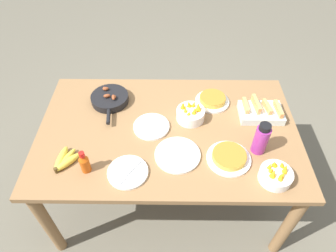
{
  "coord_description": "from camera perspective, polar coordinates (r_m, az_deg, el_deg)",
  "views": [
    {
      "loc": [
        0.01,
        -1.24,
        2.1
      ],
      "look_at": [
        0.0,
        0.0,
        0.77
      ],
      "focal_mm": 32.0,
      "sensor_mm": 36.0,
      "label": 1
    }
  ],
  "objects": [
    {
      "name": "fruit_bowl_citrus",
      "position": [
        1.88,
        4.32,
        2.39
      ],
      "size": [
        0.18,
        0.18,
        0.13
      ],
      "color": "white",
      "rests_on": "dining_table"
    },
    {
      "name": "banana_bunch",
      "position": [
        1.76,
        -19.13,
        -6.19
      ],
      "size": [
        0.14,
        0.18,
        0.04
      ],
      "color": "gold",
      "rests_on": "dining_table"
    },
    {
      "name": "hot_sauce_bottle",
      "position": [
        1.66,
        -15.63,
        -6.73
      ],
      "size": [
        0.05,
        0.05,
        0.15
      ],
      "color": "#C64C0F",
      "rests_on": "dining_table"
    },
    {
      "name": "melon_tray",
      "position": [
        1.99,
        17.26,
        2.62
      ],
      "size": [
        0.27,
        0.19,
        0.1
      ],
      "color": "silver",
      "rests_on": "dining_table"
    },
    {
      "name": "empty_plate_far_right",
      "position": [
        1.85,
        -3.19,
        -0.11
      ],
      "size": [
        0.22,
        0.22,
        0.02
      ],
      "color": "white",
      "rests_on": "dining_table"
    },
    {
      "name": "empty_plate_far_left",
      "position": [
        1.7,
        1.83,
        -5.51
      ],
      "size": [
        0.26,
        0.26,
        0.02
      ],
      "color": "white",
      "rests_on": "dining_table"
    },
    {
      "name": "ground_plane",
      "position": [
        2.44,
        0.0,
        -12.52
      ],
      "size": [
        14.0,
        14.0,
        0.0
      ],
      "primitive_type": "plane",
      "color": "#666051"
    },
    {
      "name": "dining_table",
      "position": [
        1.91,
        0.0,
        -2.51
      ],
      "size": [
        1.6,
        0.98,
        0.74
      ],
      "color": "olive",
      "rests_on": "ground_plane"
    },
    {
      "name": "fruit_bowl_mango",
      "position": [
        1.68,
        19.85,
        -8.74
      ],
      "size": [
        0.17,
        0.17,
        0.12
      ],
      "color": "white",
      "rests_on": "dining_table"
    },
    {
      "name": "empty_plate_near_front",
      "position": [
        1.65,
        -7.66,
        -8.71
      ],
      "size": [
        0.22,
        0.22,
        0.02
      ],
      "color": "white",
      "rests_on": "dining_table"
    },
    {
      "name": "frittata_plate_center",
      "position": [
        2.02,
        8.45,
        4.93
      ],
      "size": [
        0.23,
        0.23,
        0.05
      ],
      "color": "white",
      "rests_on": "dining_table"
    },
    {
      "name": "skillet",
      "position": [
        2.04,
        -11.02,
        5.12
      ],
      "size": [
        0.25,
        0.37,
        0.08
      ],
      "rotation": [
        0.0,
        0.0,
        4.82
      ],
      "color": "black",
      "rests_on": "dining_table"
    },
    {
      "name": "water_bottle",
      "position": [
        1.74,
        17.33,
        -2.33
      ],
      "size": [
        0.08,
        0.08,
        0.21
      ],
      "color": "#992D89",
      "rests_on": "dining_table"
    },
    {
      "name": "frittata_plate_side",
      "position": [
        1.71,
        11.53,
        -5.83
      ],
      "size": [
        0.25,
        0.25,
        0.05
      ],
      "color": "white",
      "rests_on": "dining_table"
    }
  ]
}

